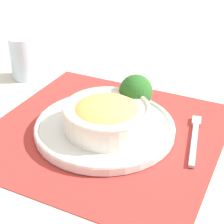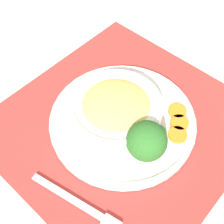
{
  "view_description": "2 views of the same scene",
  "coord_description": "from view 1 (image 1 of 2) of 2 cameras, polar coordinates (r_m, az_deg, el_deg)",
  "views": [
    {
      "loc": [
        0.23,
        -0.63,
        0.45
      ],
      "look_at": [
        0.01,
        0.01,
        0.05
      ],
      "focal_mm": 60.0,
      "sensor_mm": 36.0,
      "label": 1
    },
    {
      "loc": [
        0.31,
        0.19,
        0.54
      ],
      "look_at": [
        0.02,
        -0.01,
        0.05
      ],
      "focal_mm": 50.0,
      "sensor_mm": 36.0,
      "label": 2
    }
  ],
  "objects": [
    {
      "name": "carrot_slice_near",
      "position": [
        0.89,
        -0.35,
        2.17
      ],
      "size": [
        0.04,
        0.04,
        0.01
      ],
      "color": "orange",
      "rests_on": "plate"
    },
    {
      "name": "carrot_slice_far",
      "position": [
        0.89,
        -4.08,
        1.86
      ],
      "size": [
        0.04,
        0.04,
        0.01
      ],
      "color": "orange",
      "rests_on": "plate"
    },
    {
      "name": "fork",
      "position": [
        0.81,
        12.53,
        -3.37
      ],
      "size": [
        0.03,
        0.18,
        0.01
      ],
      "rotation": [
        0.0,
        0.0,
        0.07
      ],
      "color": "#B7B7BC",
      "rests_on": "placemat"
    },
    {
      "name": "water_glass",
      "position": [
        1.06,
        -13.31,
        7.69
      ],
      "size": [
        0.07,
        0.07,
        0.12
      ],
      "color": "silver",
      "rests_on": "ground_plane"
    },
    {
      "name": "placemat",
      "position": [
        0.81,
        -1.1,
        -3.05
      ],
      "size": [
        0.54,
        0.53,
        0.0
      ],
      "color": "#B2332D",
      "rests_on": "ground_plane"
    },
    {
      "name": "carrot_slice_middle",
      "position": [
        0.89,
        -2.24,
        2.13
      ],
      "size": [
        0.04,
        0.04,
        0.01
      ],
      "color": "orange",
      "rests_on": "plate"
    },
    {
      "name": "bowl",
      "position": [
        0.77,
        -0.8,
        -0.48
      ],
      "size": [
        0.18,
        0.18,
        0.06
      ],
      "color": "silver",
      "rests_on": "plate"
    },
    {
      "name": "plate",
      "position": [
        0.8,
        -1.11,
        -2.26
      ],
      "size": [
        0.3,
        0.3,
        0.02
      ],
      "color": "white",
      "rests_on": "placemat"
    },
    {
      "name": "broccoli_floret",
      "position": [
        0.83,
        3.62,
        3.17
      ],
      "size": [
        0.07,
        0.07,
        0.09
      ],
      "color": "#84AD5B",
      "rests_on": "plate"
    },
    {
      "name": "ground_plane",
      "position": [
        0.81,
        -1.1,
        -3.17
      ],
      "size": [
        4.0,
        4.0,
        0.0
      ],
      "primitive_type": "plane",
      "color": "beige"
    }
  ]
}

